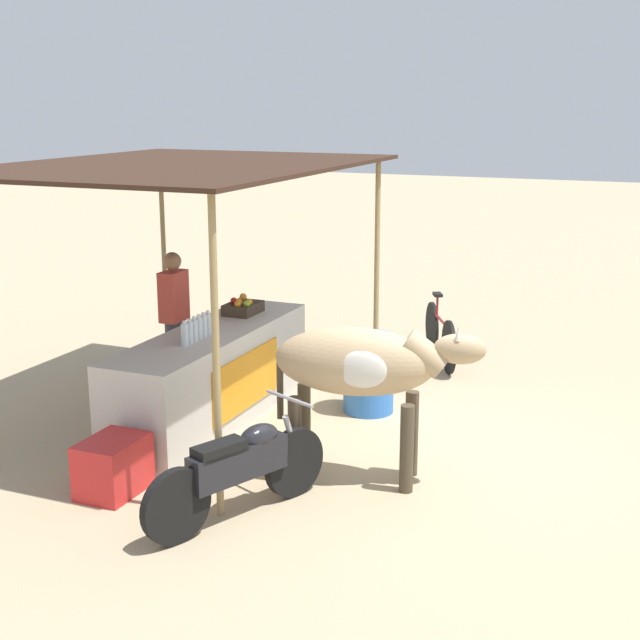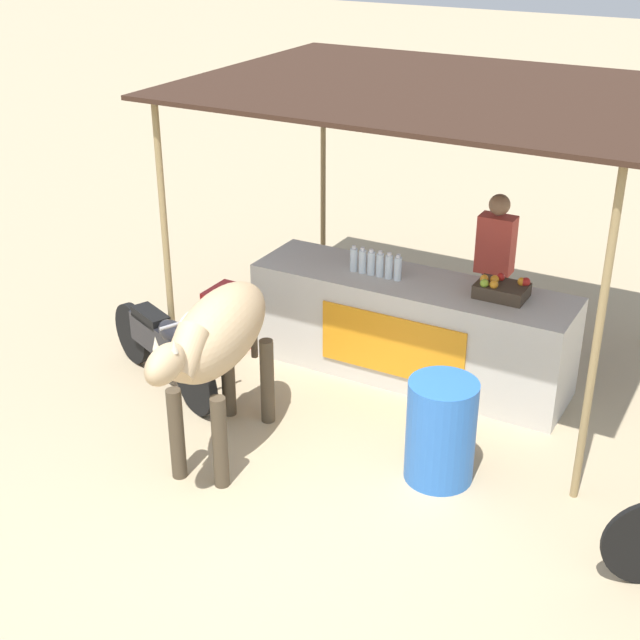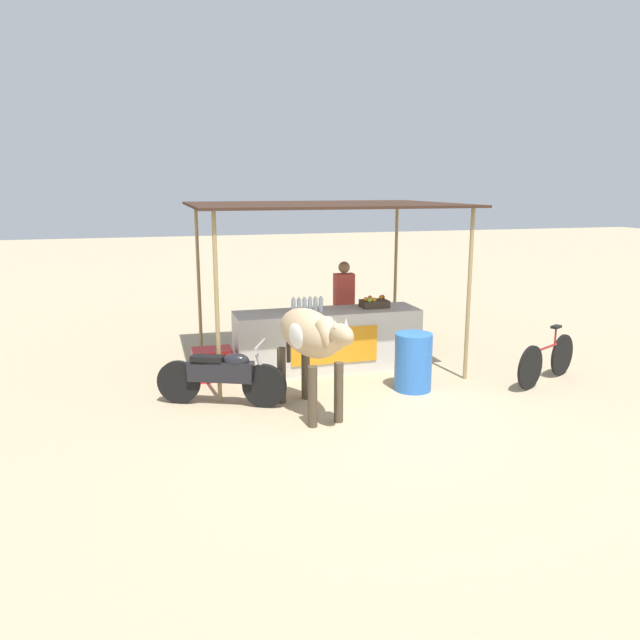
{
  "view_description": "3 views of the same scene",
  "coord_description": "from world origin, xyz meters",
  "px_view_note": "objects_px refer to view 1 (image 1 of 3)",
  "views": [
    {
      "loc": [
        -7.69,
        -2.26,
        3.29
      ],
      "look_at": [
        0.37,
        1.14,
        1.1
      ],
      "focal_mm": 50.0,
      "sensor_mm": 36.0,
      "label": 1
    },
    {
      "loc": [
        2.89,
        -4.72,
        4.17
      ],
      "look_at": [
        -0.15,
        0.75,
        1.14
      ],
      "focal_mm": 50.0,
      "sensor_mm": 36.0,
      "label": 2
    },
    {
      "loc": [
        -2.77,
        -7.25,
        2.95
      ],
      "look_at": [
        -0.42,
        1.16,
        1.05
      ],
      "focal_mm": 35.0,
      "sensor_mm": 36.0,
      "label": 3
    }
  ],
  "objects_px": {
    "motorcycle_parked": "(240,467)",
    "cow": "(362,367)",
    "bicycle_leaning": "(440,335)",
    "cooler_box": "(113,466)",
    "vendor_behind_counter": "(175,323)",
    "stall_counter": "(212,376)",
    "fruit_crate": "(243,307)",
    "water_barrel": "(369,373)"
  },
  "relations": [
    {
      "from": "motorcycle_parked",
      "to": "cow",
      "type": "bearing_deg",
      "value": -30.46
    },
    {
      "from": "cow",
      "to": "bicycle_leaning",
      "type": "bearing_deg",
      "value": 4.91
    },
    {
      "from": "cooler_box",
      "to": "vendor_behind_counter",
      "type": "bearing_deg",
      "value": 19.5
    },
    {
      "from": "cow",
      "to": "motorcycle_parked",
      "type": "relative_size",
      "value": 1.1
    },
    {
      "from": "motorcycle_parked",
      "to": "bicycle_leaning",
      "type": "xyz_separation_m",
      "value": [
        4.86,
        -0.3,
        -0.08
      ]
    },
    {
      "from": "vendor_behind_counter",
      "to": "cow",
      "type": "distance_m",
      "value": 3.01
    },
    {
      "from": "stall_counter",
      "to": "cow",
      "type": "relative_size",
      "value": 1.62
    },
    {
      "from": "fruit_crate",
      "to": "bicycle_leaning",
      "type": "bearing_deg",
      "value": -37.63
    },
    {
      "from": "stall_counter",
      "to": "vendor_behind_counter",
      "type": "xyz_separation_m",
      "value": [
        0.52,
        0.75,
        0.37
      ]
    },
    {
      "from": "bicycle_leaning",
      "to": "stall_counter",
      "type": "bearing_deg",
      "value": 151.61
    },
    {
      "from": "cow",
      "to": "bicycle_leaning",
      "type": "xyz_separation_m",
      "value": [
        3.79,
        0.33,
        -0.69
      ]
    },
    {
      "from": "vendor_behind_counter",
      "to": "cooler_box",
      "type": "relative_size",
      "value": 2.75
    },
    {
      "from": "cow",
      "to": "fruit_crate",
      "type": "bearing_deg",
      "value": 50.96
    },
    {
      "from": "fruit_crate",
      "to": "vendor_behind_counter",
      "type": "height_order",
      "value": "vendor_behind_counter"
    },
    {
      "from": "fruit_crate",
      "to": "vendor_behind_counter",
      "type": "distance_m",
      "value": 0.78
    },
    {
      "from": "stall_counter",
      "to": "cooler_box",
      "type": "xyz_separation_m",
      "value": [
        -1.88,
        -0.1,
        -0.24
      ]
    },
    {
      "from": "water_barrel",
      "to": "bicycle_leaning",
      "type": "distance_m",
      "value": 2.12
    },
    {
      "from": "vendor_behind_counter",
      "to": "water_barrel",
      "type": "xyz_separation_m",
      "value": [
        0.37,
        -2.16,
        -0.43
      ]
    },
    {
      "from": "cow",
      "to": "bicycle_leaning",
      "type": "height_order",
      "value": "cow"
    },
    {
      "from": "stall_counter",
      "to": "cow",
      "type": "bearing_deg",
      "value": -112.31
    },
    {
      "from": "vendor_behind_counter",
      "to": "bicycle_leaning",
      "type": "relative_size",
      "value": 1.11
    },
    {
      "from": "fruit_crate",
      "to": "bicycle_leaning",
      "type": "relative_size",
      "value": 0.3
    },
    {
      "from": "vendor_behind_counter",
      "to": "fruit_crate",
      "type": "bearing_deg",
      "value": -66.32
    },
    {
      "from": "fruit_crate",
      "to": "stall_counter",
      "type": "bearing_deg",
      "value": -176.14
    },
    {
      "from": "water_barrel",
      "to": "bicycle_leaning",
      "type": "relative_size",
      "value": 0.57
    },
    {
      "from": "fruit_crate",
      "to": "bicycle_leaning",
      "type": "height_order",
      "value": "fruit_crate"
    },
    {
      "from": "vendor_behind_counter",
      "to": "cooler_box",
      "type": "bearing_deg",
      "value": -160.5
    },
    {
      "from": "water_barrel",
      "to": "motorcycle_parked",
      "type": "relative_size",
      "value": 0.5
    },
    {
      "from": "stall_counter",
      "to": "vendor_behind_counter",
      "type": "height_order",
      "value": "vendor_behind_counter"
    },
    {
      "from": "motorcycle_parked",
      "to": "bicycle_leaning",
      "type": "height_order",
      "value": "motorcycle_parked"
    },
    {
      "from": "vendor_behind_counter",
      "to": "motorcycle_parked",
      "type": "xyz_separation_m",
      "value": [
        -2.39,
        -2.07,
        -0.42
      ]
    },
    {
      "from": "fruit_crate",
      "to": "motorcycle_parked",
      "type": "bearing_deg",
      "value": -153.0
    },
    {
      "from": "stall_counter",
      "to": "bicycle_leaning",
      "type": "relative_size",
      "value": 2.02
    },
    {
      "from": "cooler_box",
      "to": "bicycle_leaning",
      "type": "height_order",
      "value": "bicycle_leaning"
    },
    {
      "from": "motorcycle_parked",
      "to": "stall_counter",
      "type": "bearing_deg",
      "value": 35.17
    },
    {
      "from": "stall_counter",
      "to": "bicycle_leaning",
      "type": "distance_m",
      "value": 3.41
    },
    {
      "from": "fruit_crate",
      "to": "water_barrel",
      "type": "relative_size",
      "value": 0.52
    },
    {
      "from": "vendor_behind_counter",
      "to": "cooler_box",
      "type": "distance_m",
      "value": 2.62
    },
    {
      "from": "stall_counter",
      "to": "fruit_crate",
      "type": "bearing_deg",
      "value": 3.86
    },
    {
      "from": "vendor_behind_counter",
      "to": "cooler_box",
      "type": "xyz_separation_m",
      "value": [
        -2.4,
        -0.85,
        -0.61
      ]
    },
    {
      "from": "stall_counter",
      "to": "cooler_box",
      "type": "height_order",
      "value": "stall_counter"
    },
    {
      "from": "fruit_crate",
      "to": "vendor_behind_counter",
      "type": "bearing_deg",
      "value": 113.68
    }
  ]
}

